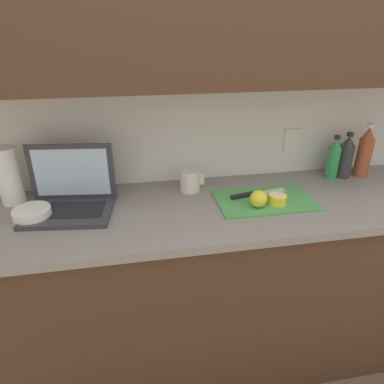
# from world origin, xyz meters

# --- Properties ---
(ground_plane) EXTENTS (12.00, 12.00, 0.00)m
(ground_plane) POSITION_xyz_m (0.00, 0.00, 0.00)
(ground_plane) COLOR brown
(ground_plane) RESTS_ON ground
(wall_back) EXTENTS (5.20, 0.38, 2.60)m
(wall_back) POSITION_xyz_m (-0.00, 0.23, 1.56)
(wall_back) COLOR white
(wall_back) RESTS_ON ground_plane
(counter_unit) EXTENTS (2.55, 0.61, 0.93)m
(counter_unit) POSITION_xyz_m (0.02, 0.00, 0.48)
(counter_unit) COLOR #472D1E
(counter_unit) RESTS_ON ground_plane
(laptop) EXTENTS (0.39, 0.30, 0.27)m
(laptop) POSITION_xyz_m (-0.86, 0.08, 1.00)
(laptop) COLOR #333338
(laptop) RESTS_ON counter_unit
(cutting_board) EXTENTS (0.43, 0.27, 0.01)m
(cutting_board) POSITION_xyz_m (-0.01, -0.00, 0.94)
(cutting_board) COLOR #4C9E51
(cutting_board) RESTS_ON counter_unit
(knife) EXTENTS (0.29, 0.09, 0.02)m
(knife) POSITION_xyz_m (-0.07, 0.04, 0.95)
(knife) COLOR silver
(knife) RESTS_ON cutting_board
(lemon_half_cut) EXTENTS (0.08, 0.08, 0.04)m
(lemon_half_cut) POSITION_xyz_m (0.03, -0.05, 0.96)
(lemon_half_cut) COLOR yellow
(lemon_half_cut) RESTS_ON cutting_board
(lemon_whole_beside) EXTENTS (0.07, 0.07, 0.07)m
(lemon_whole_beside) POSITION_xyz_m (-0.06, -0.06, 0.98)
(lemon_whole_beside) COLOR yellow
(lemon_whole_beside) RESTS_ON cutting_board
(bottle_green_soda) EXTENTS (0.07, 0.07, 0.28)m
(bottle_green_soda) POSITION_xyz_m (0.60, 0.19, 1.06)
(bottle_green_soda) COLOR #A34C2D
(bottle_green_soda) RESTS_ON counter_unit
(bottle_oil_tall) EXTENTS (0.07, 0.07, 0.24)m
(bottle_oil_tall) POSITION_xyz_m (0.50, 0.19, 1.04)
(bottle_oil_tall) COLOR #333338
(bottle_oil_tall) RESTS_ON counter_unit
(bottle_water_clear) EXTENTS (0.06, 0.06, 0.23)m
(bottle_water_clear) POSITION_xyz_m (0.43, 0.19, 1.04)
(bottle_water_clear) COLOR #2D934C
(bottle_water_clear) RESTS_ON counter_unit
(measuring_cup) EXTENTS (0.12, 0.10, 0.10)m
(measuring_cup) POSITION_xyz_m (-0.32, 0.17, 0.99)
(measuring_cup) COLOR silver
(measuring_cup) RESTS_ON counter_unit
(bowl_white) EXTENTS (0.15, 0.15, 0.05)m
(bowl_white) POSITION_xyz_m (-1.00, 0.01, 0.96)
(bowl_white) COLOR white
(bowl_white) RESTS_ON counter_unit
(paper_towel_roll) EXTENTS (0.10, 0.10, 0.26)m
(paper_towel_roll) POSITION_xyz_m (-1.12, 0.19, 1.06)
(paper_towel_roll) COLOR white
(paper_towel_roll) RESTS_ON counter_unit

